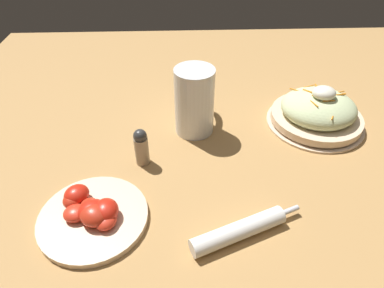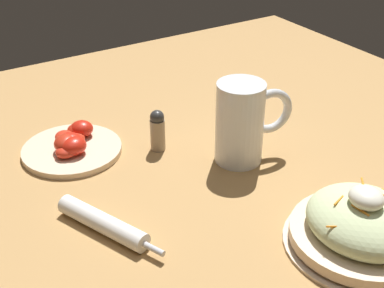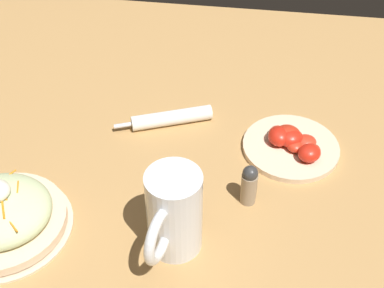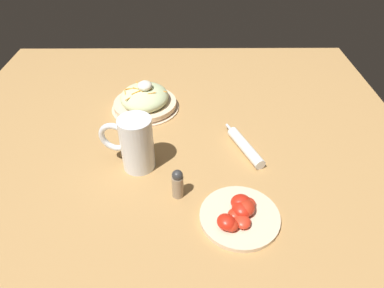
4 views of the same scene
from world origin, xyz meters
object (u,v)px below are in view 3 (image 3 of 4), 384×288
Objects in this scene: beer_mug at (174,218)px; tomato_plate at (292,144)px; salad_plate at (1,215)px; salt_shaker at (249,184)px; napkin_roll at (171,118)px.

beer_mug is 0.32m from tomato_plate.
salad_plate is 2.74× the size of salt_shaker.
beer_mug is at bearing 53.90° from tomato_plate.
salad_plate reaches higher than salt_shaker.
tomato_plate is at bearing -117.56° from salt_shaker.
napkin_roll is 1.04× the size of tomato_plate.
salt_shaker is (0.07, 0.14, 0.03)m from tomato_plate.
tomato_plate is 0.16m from salt_shaker.
beer_mug reaches higher than napkin_roll.
salad_plate reaches higher than napkin_roll.
salad_plate is at bearing 1.62° from beer_mug.
tomato_plate is (-0.47, -0.26, -0.02)m from salad_plate.
tomato_plate is (-0.19, -0.25, -0.05)m from beer_mug.
salt_shaker is (-0.11, -0.11, -0.03)m from beer_mug.
beer_mug is at bearing 101.11° from napkin_roll.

